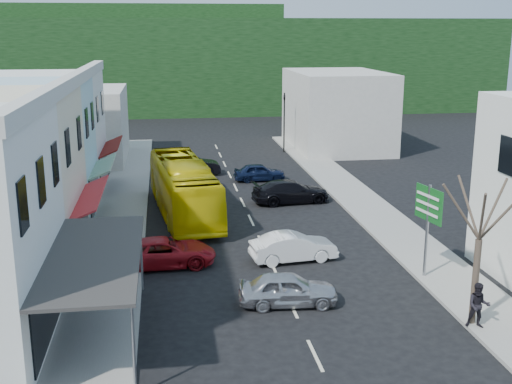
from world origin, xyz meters
The scene contains 19 objects.
ground centered at (0.00, 0.00, 0.00)m, with size 120.00×120.00×0.00m, color black.
sidewalk_left centered at (-7.50, 10.00, 0.07)m, with size 3.00×52.00×0.15m, color gray.
sidewalk_right centered at (7.50, 10.00, 0.07)m, with size 3.00×52.00×0.15m, color gray.
shopfront_row centered at (-12.49, 5.00, 4.00)m, with size 8.25×30.00×8.00m.
distant_block_left centered at (-12.00, 27.00, 3.00)m, with size 8.00×10.00×6.00m, color #B7B2A8.
distant_block_right centered at (11.00, 30.00, 3.50)m, with size 8.00×12.00×7.00m, color #B7B2A8.
hillside centered at (-1.45, 65.09, 6.73)m, with size 80.00×26.00×14.00m.
bus centered at (-3.79, 9.74, 1.55)m, with size 2.50×11.60×3.10m, color yellow.
car_silver centered at (-0.13, -3.80, 0.70)m, with size 1.80×4.40×1.40m, color #B3B3B8.
car_white centered at (1.09, 1.13, 0.70)m, with size 1.80×4.40×1.40m, color silver.
car_red centered at (-5.00, 1.34, 0.70)m, with size 1.90×4.60×1.40m, color maroon.
car_black_near centered at (3.04, 11.52, 0.70)m, with size 1.84×4.50×1.40m, color black.
car_navy_mid centered at (1.97, 17.76, 0.70)m, with size 1.80×4.40×1.40m, color black.
car_black_far centered at (-3.03, 20.35, 0.70)m, with size 1.80×4.40×1.40m, color black.
pedestrian_left centered at (-7.47, 1.16, 1.00)m, with size 0.60×0.40×1.70m, color black.
pedestrian_right centered at (6.30, -7.07, 1.00)m, with size 0.70×0.44×1.70m, color black.
direction_sign centered at (6.39, -1.94, 2.15)m, with size 0.60×1.93×4.29m, color #12581D, non-canonical shape.
street_tree centered at (6.30, -6.66, 3.40)m, with size 2.59×2.59×6.80m, color #3D3026, non-canonical shape.
traffic_signal centered at (5.80, 28.51, 2.65)m, with size 0.88×1.18×5.29m, color black, non-canonical shape.
Camera 1 is at (-4.83, -27.25, 10.81)m, focal length 45.00 mm.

